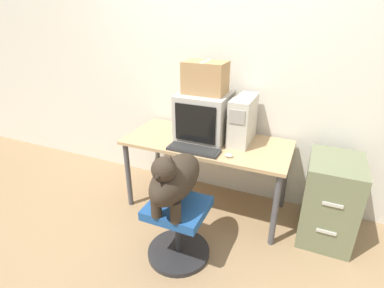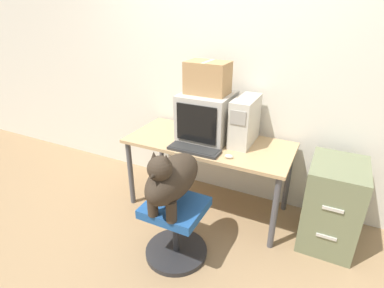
% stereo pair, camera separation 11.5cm
% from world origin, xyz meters
% --- Properties ---
extents(ground_plane, '(12.00, 12.00, 0.00)m').
position_xyz_m(ground_plane, '(0.00, 0.00, 0.00)').
color(ground_plane, '#937551').
extents(wall_back, '(8.00, 0.05, 2.60)m').
position_xyz_m(wall_back, '(0.00, 0.74, 1.30)').
color(wall_back, silver).
rests_on(wall_back, ground_plane).
extents(desk, '(1.50, 0.67, 0.71)m').
position_xyz_m(desk, '(0.00, 0.34, 0.63)').
color(desk, tan).
rests_on(desk, ground_plane).
extents(crt_monitor, '(0.45, 0.45, 0.42)m').
position_xyz_m(crt_monitor, '(-0.06, 0.41, 0.92)').
color(crt_monitor, '#B7B2A8').
rests_on(crt_monitor, desk).
extents(pc_tower, '(0.17, 0.41, 0.41)m').
position_xyz_m(pc_tower, '(0.29, 0.45, 0.91)').
color(pc_tower, beige).
rests_on(pc_tower, desk).
extents(keyboard, '(0.45, 0.15, 0.03)m').
position_xyz_m(keyboard, '(-0.03, 0.10, 0.72)').
color(keyboard, '#2D2D2D').
rests_on(keyboard, desk).
extents(computer_mouse, '(0.07, 0.05, 0.03)m').
position_xyz_m(computer_mouse, '(0.28, 0.10, 0.72)').
color(computer_mouse, beige).
rests_on(computer_mouse, desk).
extents(office_chair, '(0.50, 0.50, 0.49)m').
position_xyz_m(office_chair, '(0.04, -0.36, 0.26)').
color(office_chair, '#262628').
rests_on(office_chair, ground_plane).
extents(dog, '(0.27, 0.59, 0.50)m').
position_xyz_m(dog, '(0.04, -0.40, 0.73)').
color(dog, '#33281E').
rests_on(dog, office_chair).
extents(filing_cabinet, '(0.41, 0.53, 0.73)m').
position_xyz_m(filing_cabinet, '(1.09, 0.34, 0.36)').
color(filing_cabinet, '#6B7251').
rests_on(filing_cabinet, ground_plane).
extents(cardboard_box, '(0.36, 0.24, 0.28)m').
position_xyz_m(cardboard_box, '(-0.06, 0.41, 1.26)').
color(cardboard_box, '#A87F51').
rests_on(cardboard_box, crt_monitor).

